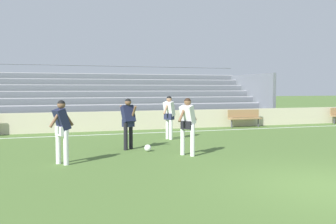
{
  "coord_description": "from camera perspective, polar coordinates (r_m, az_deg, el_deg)",
  "views": [
    {
      "loc": [
        -5.56,
        -6.05,
        2.0
      ],
      "look_at": [
        -1.2,
        7.2,
        1.13
      ],
      "focal_mm": 40.15,
      "sensor_mm": 36.0,
      "label": 1
    }
  ],
  "objects": [
    {
      "name": "ground_plane",
      "position": [
        8.46,
        24.04,
        -10.4
      ],
      "size": [
        160.0,
        160.0,
        0.0
      ],
      "primitive_type": "plane",
      "color": "#4C6B30"
    },
    {
      "name": "field_line_sideline",
      "position": [
        17.31,
        0.64,
        -3.04
      ],
      "size": [
        44.0,
        0.12,
        0.01
      ],
      "primitive_type": "cube",
      "color": "white",
      "rests_on": "ground"
    },
    {
      "name": "sideline_wall",
      "position": [
        18.59,
        -0.76,
        -1.17
      ],
      "size": [
        48.0,
        0.16,
        0.92
      ],
      "primitive_type": "cube",
      "color": "beige",
      "rests_on": "ground"
    },
    {
      "name": "bleacher_stand",
      "position": [
        21.83,
        -10.77,
        2.3
      ],
      "size": [
        20.04,
        5.75,
        3.5
      ],
      "color": "#B2B2B7",
      "rests_on": "ground"
    },
    {
      "name": "bench_centre_sideline",
      "position": [
        19.87,
        11.52,
        -0.69
      ],
      "size": [
        1.8,
        0.4,
        0.9
      ],
      "color": "#99754C",
      "rests_on": "ground"
    },
    {
      "name": "player_white_pressing_high",
      "position": [
        11.16,
        2.98,
        -1.39
      ],
      "size": [
        0.74,
        0.52,
        1.72
      ],
      "color": "white",
      "rests_on": "ground"
    },
    {
      "name": "player_dark_overlapping",
      "position": [
        12.33,
        -6.07,
        -1.09
      ],
      "size": [
        0.48,
        0.62,
        1.68
      ],
      "color": "black",
      "rests_on": "ground"
    },
    {
      "name": "player_dark_trailing_run",
      "position": [
        10.24,
        -15.83,
        -2.07
      ],
      "size": [
        0.67,
        0.5,
        1.7
      ],
      "color": "white",
      "rests_on": "ground"
    },
    {
      "name": "player_white_dropping_back",
      "position": [
        14.75,
        0.17,
        -0.22
      ],
      "size": [
        0.63,
        0.51,
        1.71
      ],
      "color": "white",
      "rests_on": "ground"
    },
    {
      "name": "soccer_ball",
      "position": [
        12.01,
        -3.09,
        -5.47
      ],
      "size": [
        0.22,
        0.22,
        0.22
      ],
      "primitive_type": "sphere",
      "color": "white",
      "rests_on": "ground"
    }
  ]
}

